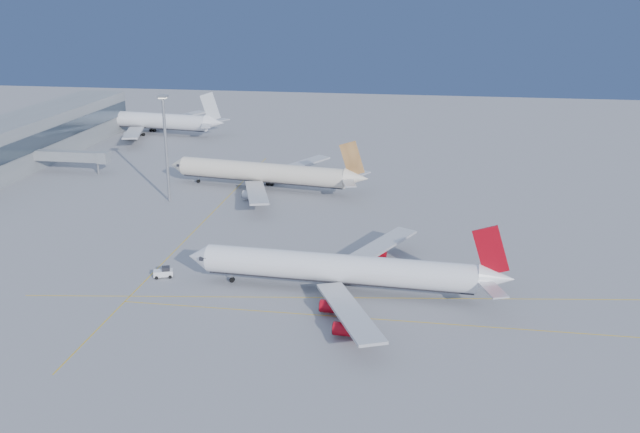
{
  "coord_description": "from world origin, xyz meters",
  "views": [
    {
      "loc": [
        13.88,
        -125.95,
        55.4
      ],
      "look_at": [
        -9.13,
        19.91,
        7.0
      ],
      "focal_mm": 40.0,
      "sensor_mm": 36.0,
      "label": 1
    }
  ],
  "objects": [
    {
      "name": "ground",
      "position": [
        0.0,
        0.0,
        0.0
      ],
      "size": [
        500.0,
        500.0,
        0.0
      ],
      "primitive_type": "plane",
      "color": "slate",
      "rests_on": "ground"
    },
    {
      "name": "terminal",
      "position": [
        -114.93,
        85.0,
        7.51
      ],
      "size": [
        18.4,
        110.0,
        15.0
      ],
      "color": "gray",
      "rests_on": "ground"
    },
    {
      "name": "jet_bridge",
      "position": [
        -93.11,
        72.0,
        5.17
      ],
      "size": [
        23.6,
        3.6,
        6.9
      ],
      "color": "gray",
      "rests_on": "ground"
    },
    {
      "name": "taxiway_lines",
      "position": [
        -14.71,
        6.34,
        0.01
      ],
      "size": [
        118.86,
        140.0,
        0.02
      ],
      "color": "gold",
      "rests_on": "ground"
    },
    {
      "name": "airliner_virgin",
      "position": [
        -0.65,
        -3.5,
        4.6
      ],
      "size": [
        61.88,
        55.53,
        15.27
      ],
      "rotation": [
        0.0,
        0.0,
        -0.05
      ],
      "color": "white",
      "rests_on": "ground"
    },
    {
      "name": "airliner_etihad",
      "position": [
        -31.37,
        63.38,
        4.75
      ],
      "size": [
        59.7,
        54.62,
        15.61
      ],
      "rotation": [
        0.0,
        0.0,
        -0.15
      ],
      "color": "beige",
      "rests_on": "ground"
    },
    {
      "name": "airliner_third",
      "position": [
        -94.14,
        132.2,
        5.25
      ],
      "size": [
        64.58,
        59.04,
        17.34
      ],
      "rotation": [
        0.0,
        0.0,
        -0.14
      ],
      "color": "white",
      "rests_on": "ground"
    },
    {
      "name": "pushback_tug",
      "position": [
        -37.04,
        -1.88,
        0.98
      ],
      "size": [
        4.16,
        3.25,
        2.11
      ],
      "rotation": [
        0.0,
        0.0,
        0.33
      ],
      "color": "white",
      "rests_on": "ground"
    },
    {
      "name": "light_mast",
      "position": [
        -54.35,
        47.96,
        16.71
      ],
      "size": [
        2.45,
        2.45,
        28.31
      ],
      "color": "gray",
      "rests_on": "ground"
    }
  ]
}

